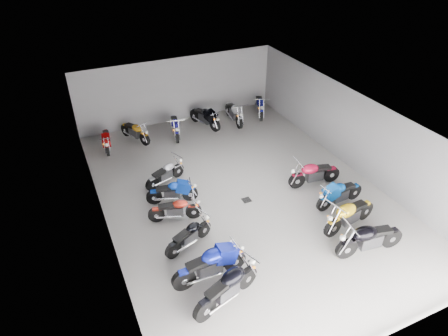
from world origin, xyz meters
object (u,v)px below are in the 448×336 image
(motorcycle_left_b, at_px, (211,264))
(motorcycle_right_d, at_px, (314,173))
(motorcycle_left_f, at_px, (165,174))
(motorcycle_right_b, at_px, (349,215))
(motorcycle_back_c, at_px, (175,126))
(motorcycle_back_e, at_px, (234,113))
(motorcycle_back_a, at_px, (107,140))
(motorcycle_left_a, at_px, (227,288))
(motorcycle_back_d, at_px, (205,117))
(motorcycle_right_c, at_px, (339,194))
(motorcycle_left_e, at_px, (173,192))
(motorcycle_left_c, at_px, (189,235))
(motorcycle_left_d, at_px, (176,209))
(motorcycle_back_b, at_px, (135,131))
(motorcycle_right_a, at_px, (369,238))
(drain_grate, at_px, (247,200))
(motorcycle_back_f, at_px, (260,105))

(motorcycle_left_b, height_order, motorcycle_right_d, motorcycle_left_b)
(motorcycle_left_f, height_order, motorcycle_right_b, motorcycle_right_b)
(motorcycle_back_c, height_order, motorcycle_back_e, motorcycle_back_e)
(motorcycle_back_a, relative_size, motorcycle_back_e, 0.86)
(motorcycle_left_a, height_order, motorcycle_back_d, motorcycle_left_a)
(motorcycle_right_c, distance_m, motorcycle_back_c, 8.36)
(motorcycle_left_e, xyz_separation_m, motorcycle_back_c, (1.74, 4.83, 0.05))
(motorcycle_left_b, distance_m, motorcycle_right_b, 5.09)
(motorcycle_left_f, height_order, motorcycle_back_c, motorcycle_back_c)
(motorcycle_left_c, distance_m, motorcycle_left_d, 1.42)
(motorcycle_right_b, distance_m, motorcycle_back_c, 9.21)
(motorcycle_left_c, xyz_separation_m, motorcycle_right_d, (5.59, 1.18, 0.07))
(motorcycle_left_f, relative_size, motorcycle_back_d, 0.86)
(motorcycle_back_b, distance_m, motorcycle_back_c, 1.86)
(motorcycle_left_b, xyz_separation_m, motorcycle_back_b, (0.07, 9.09, -0.08))
(motorcycle_left_c, bearing_deg, motorcycle_left_f, 152.17)
(motorcycle_left_b, height_order, motorcycle_left_d, motorcycle_left_b)
(motorcycle_right_c, bearing_deg, motorcycle_back_a, 37.75)
(motorcycle_left_f, bearing_deg, motorcycle_right_c, 31.41)
(motorcycle_right_c, bearing_deg, motorcycle_left_d, 69.21)
(motorcycle_right_a, xyz_separation_m, motorcycle_back_a, (-6.18, 9.94, -0.11))
(motorcycle_left_d, bearing_deg, motorcycle_left_b, 17.76)
(motorcycle_left_c, relative_size, motorcycle_back_d, 0.87)
(motorcycle_left_c, distance_m, motorcycle_back_c, 7.52)
(motorcycle_right_b, xyz_separation_m, motorcycle_back_b, (-5.03, 8.96, -0.07))
(motorcycle_left_a, distance_m, motorcycle_back_e, 11.05)
(drain_grate, relative_size, motorcycle_left_d, 0.18)
(motorcycle_right_a, relative_size, motorcycle_back_a, 1.25)
(drain_grate, xyz_separation_m, motorcycle_right_a, (2.22, -3.94, 0.56))
(motorcycle_left_f, bearing_deg, motorcycle_back_f, 99.71)
(motorcycle_left_b, distance_m, motorcycle_left_d, 2.94)
(motorcycle_left_a, relative_size, motorcycle_back_f, 1.07)
(motorcycle_right_b, bearing_deg, motorcycle_back_d, 0.19)
(drain_grate, bearing_deg, motorcycle_back_b, 112.74)
(motorcycle_left_e, height_order, motorcycle_back_d, motorcycle_back_d)
(motorcycle_back_b, bearing_deg, drain_grate, 88.24)
(motorcycle_right_c, distance_m, motorcycle_back_d, 8.06)
(motorcycle_left_c, height_order, motorcycle_left_e, motorcycle_left_e)
(motorcycle_right_b, relative_size, motorcycle_back_d, 1.11)
(motorcycle_back_b, bearing_deg, motorcycle_left_c, 64.26)
(motorcycle_right_a, bearing_deg, motorcycle_left_b, 84.71)
(motorcycle_left_e, bearing_deg, motorcycle_left_d, 2.74)
(motorcycle_right_d, bearing_deg, motorcycle_back_e, 10.98)
(motorcycle_left_b, relative_size, motorcycle_back_b, 1.25)
(motorcycle_right_a, distance_m, motorcycle_back_d, 10.22)
(motorcycle_right_a, bearing_deg, motorcycle_left_f, 43.25)
(motorcycle_left_a, bearing_deg, motorcycle_right_a, 70.02)
(motorcycle_back_b, relative_size, motorcycle_back_c, 0.90)
(motorcycle_left_b, bearing_deg, motorcycle_right_b, 89.41)
(motorcycle_right_c, distance_m, motorcycle_back_a, 10.26)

